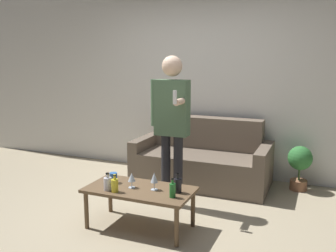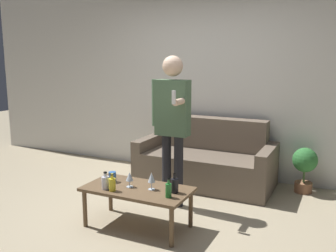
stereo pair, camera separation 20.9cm
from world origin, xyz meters
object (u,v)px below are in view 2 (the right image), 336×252
(bottle_orange, at_px, (168,190))
(person_standing_front, at_px, (172,117))
(couch, at_px, (206,161))
(coffee_table, at_px, (137,192))

(bottle_orange, bearing_deg, person_standing_front, 112.88)
(couch, bearing_deg, bottle_orange, -82.11)
(bottle_orange, height_order, person_standing_front, person_standing_front)
(person_standing_front, bearing_deg, coffee_table, -95.92)
(couch, distance_m, person_standing_front, 1.15)
(couch, distance_m, bottle_orange, 1.68)
(coffee_table, height_order, bottle_orange, bottle_orange)
(couch, bearing_deg, coffee_table, -95.89)
(bottle_orange, distance_m, person_standing_front, 0.99)
(coffee_table, height_order, person_standing_front, person_standing_front)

